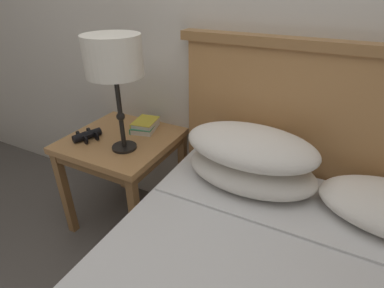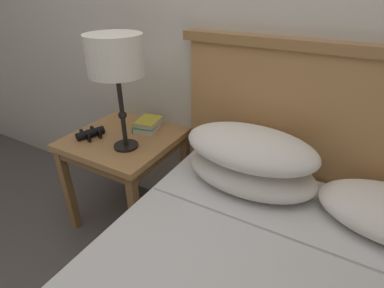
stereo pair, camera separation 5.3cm
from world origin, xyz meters
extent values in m
cube|color=beige|center=(0.00, 1.01, 1.30)|extent=(8.00, 0.06, 2.60)
cube|color=#AD7A47|center=(-0.49, 0.70, 0.58)|extent=(0.58, 0.58, 0.04)
cube|color=brown|center=(-0.49, 0.70, 0.54)|extent=(0.55, 0.55, 0.05)
cube|color=olive|center=(-0.75, 0.45, 0.28)|extent=(0.04, 0.04, 0.57)
cube|color=olive|center=(-0.24, 0.45, 0.28)|extent=(0.04, 0.04, 0.57)
cube|color=olive|center=(-0.75, 0.96, 0.28)|extent=(0.04, 0.04, 0.57)
cube|color=olive|center=(-0.24, 0.96, 0.28)|extent=(0.04, 0.04, 0.57)
cube|color=silver|center=(0.57, 0.59, 0.54)|extent=(1.35, 0.28, 0.01)
cube|color=#AD7A47|center=(0.57, 0.94, 0.56)|extent=(1.47, 0.06, 1.13)
cube|color=olive|center=(0.57, 0.94, 1.15)|extent=(1.54, 0.10, 0.04)
ellipsoid|color=silver|center=(0.27, 0.70, 0.61)|extent=(0.60, 0.36, 0.15)
ellipsoid|color=silver|center=(0.26, 0.70, 0.74)|extent=(0.60, 0.36, 0.15)
cylinder|color=black|center=(-0.39, 0.61, 0.61)|extent=(0.13, 0.13, 0.01)
cylinder|color=black|center=(-0.39, 0.61, 0.80)|extent=(0.02, 0.02, 0.38)
sphere|color=black|center=(-0.39, 0.61, 0.79)|extent=(0.04, 0.04, 0.04)
cylinder|color=silver|center=(-0.39, 0.61, 1.09)|extent=(0.27, 0.27, 0.19)
cube|color=silver|center=(-0.43, 0.85, 0.62)|extent=(0.16, 0.20, 0.03)
cube|color=#337F56|center=(-0.43, 0.85, 0.63)|extent=(0.17, 0.21, 0.00)
cube|color=#337F56|center=(-0.49, 0.83, 0.62)|extent=(0.05, 0.18, 0.03)
cube|color=silver|center=(-0.42, 0.85, 0.65)|extent=(0.14, 0.18, 0.02)
cube|color=gold|center=(-0.42, 0.85, 0.66)|extent=(0.15, 0.18, 0.00)
cube|color=gold|center=(-0.48, 0.84, 0.65)|extent=(0.03, 0.16, 0.03)
cylinder|color=black|center=(-0.66, 0.57, 0.62)|extent=(0.07, 0.10, 0.04)
cylinder|color=black|center=(-0.61, 0.56, 0.62)|extent=(0.05, 0.03, 0.05)
cylinder|color=black|center=(-0.70, 0.59, 0.62)|extent=(0.04, 0.02, 0.04)
cylinder|color=black|center=(-0.64, 0.63, 0.62)|extent=(0.07, 0.10, 0.04)
cylinder|color=black|center=(-0.59, 0.62, 0.62)|extent=(0.05, 0.03, 0.05)
cylinder|color=black|center=(-0.68, 0.65, 0.62)|extent=(0.04, 0.02, 0.04)
cube|color=black|center=(-0.65, 0.60, 0.63)|extent=(0.07, 0.05, 0.01)
cylinder|color=black|center=(-0.65, 0.60, 0.64)|extent=(0.02, 0.02, 0.02)
camera|label=1|loc=(0.56, -0.46, 1.39)|focal=28.00mm
camera|label=2|loc=(0.60, -0.43, 1.39)|focal=28.00mm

